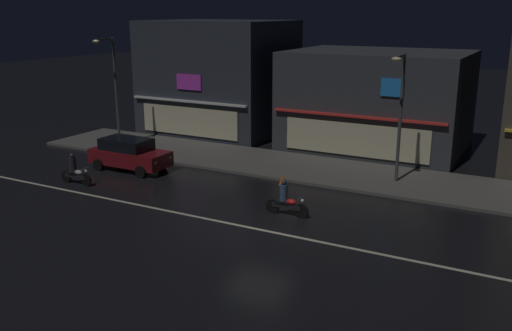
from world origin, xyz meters
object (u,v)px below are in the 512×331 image
(traffic_cone, at_px, (282,180))
(streetlamp_west, at_px, (113,82))
(streetlamp_mid, at_px, (400,107))
(parked_car_near_kerb, at_px, (129,154))
(motorcycle_lead, at_px, (286,201))
(motorcycle_opposite_lane, at_px, (75,171))

(traffic_cone, bearing_deg, streetlamp_west, 169.30)
(streetlamp_mid, distance_m, parked_car_near_kerb, 13.92)
(motorcycle_lead, bearing_deg, motorcycle_opposite_lane, 178.98)
(streetlamp_west, relative_size, parked_car_near_kerb, 1.50)
(motorcycle_lead, xyz_separation_m, traffic_cone, (-1.91, 3.65, -0.36))
(motorcycle_opposite_lane, distance_m, traffic_cone, 10.02)
(parked_car_near_kerb, relative_size, traffic_cone, 7.82)
(traffic_cone, bearing_deg, motorcycle_opposite_lane, -152.58)
(streetlamp_west, height_order, streetlamp_mid, streetlamp_west)
(parked_car_near_kerb, bearing_deg, streetlamp_mid, 16.94)
(streetlamp_west, relative_size, traffic_cone, 11.73)
(motorcycle_opposite_lane, relative_size, traffic_cone, 3.45)
(motorcycle_opposite_lane, bearing_deg, streetlamp_mid, 33.34)
(streetlamp_mid, height_order, traffic_cone, streetlamp_mid)
(motorcycle_lead, bearing_deg, streetlamp_west, 151.27)
(streetlamp_west, bearing_deg, streetlamp_mid, 0.75)
(traffic_cone, bearing_deg, motorcycle_lead, -62.34)
(streetlamp_mid, bearing_deg, traffic_cone, -151.33)
(streetlamp_west, height_order, traffic_cone, streetlamp_west)
(streetlamp_mid, relative_size, parked_car_near_kerb, 1.42)
(streetlamp_west, distance_m, motorcycle_opposite_lane, 8.56)
(streetlamp_mid, distance_m, traffic_cone, 6.46)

